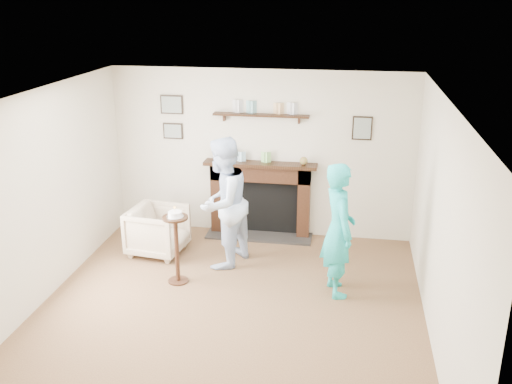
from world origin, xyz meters
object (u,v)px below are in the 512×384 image
woman (335,291)px  man (224,263)px  pedestal_table (176,236)px  armchair (159,252)px

woman → man: bearing=53.1°
woman → pedestal_table: size_ratio=1.62×
man → pedestal_table: (-0.47, -0.60, 0.63)m
armchair → woman: (2.53, -0.71, 0.00)m
man → woman: size_ratio=1.07×
armchair → pedestal_table: 1.14m
armchair → man: size_ratio=0.42×
man → pedestal_table: bearing=-17.8°
man → woman: (1.54, -0.52, 0.00)m
armchair → woman: size_ratio=0.45×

